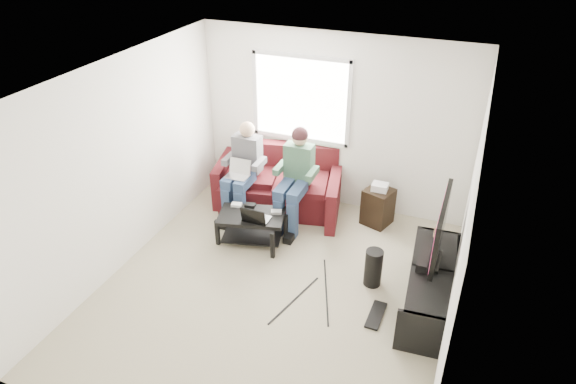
{
  "coord_description": "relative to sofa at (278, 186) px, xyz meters",
  "views": [
    {
      "loc": [
        1.92,
        -4.4,
        4.15
      ],
      "look_at": [
        -0.05,
        0.6,
        1.03
      ],
      "focal_mm": 32.0,
      "sensor_mm": 36.0,
      "label": 1
    }
  ],
  "objects": [
    {
      "name": "floor",
      "position": [
        0.69,
        -1.82,
        -0.33
      ],
      "size": [
        4.5,
        4.5,
        0.0
      ],
      "primitive_type": "plane",
      "color": "#B2A88A",
      "rests_on": "ground"
    },
    {
      "name": "ceiling",
      "position": [
        0.69,
        -1.82,
        2.27
      ],
      "size": [
        4.5,
        4.5,
        0.0
      ],
      "primitive_type": "plane",
      "rotation": [
        3.14,
        0.0,
        0.0
      ],
      "color": "white",
      "rests_on": "wall_back"
    },
    {
      "name": "wall_back",
      "position": [
        0.69,
        0.43,
        0.97
      ],
      "size": [
        4.5,
        0.0,
        4.5
      ],
      "primitive_type": "plane",
      "rotation": [
        1.57,
        0.0,
        0.0
      ],
      "color": "white",
      "rests_on": "floor"
    },
    {
      "name": "wall_front",
      "position": [
        0.69,
        -4.07,
        0.97
      ],
      "size": [
        4.5,
        0.0,
        4.5
      ],
      "primitive_type": "plane",
      "rotation": [
        -1.57,
        0.0,
        0.0
      ],
      "color": "white",
      "rests_on": "floor"
    },
    {
      "name": "wall_left",
      "position": [
        -1.31,
        -1.82,
        0.97
      ],
      "size": [
        0.0,
        4.5,
        4.5
      ],
      "primitive_type": "plane",
      "rotation": [
        1.57,
        0.0,
        1.57
      ],
      "color": "white",
      "rests_on": "floor"
    },
    {
      "name": "wall_right",
      "position": [
        2.69,
        -1.82,
        0.97
      ],
      "size": [
        0.0,
        4.5,
        4.5
      ],
      "primitive_type": "plane",
      "rotation": [
        1.57,
        0.0,
        -1.57
      ],
      "color": "white",
      "rests_on": "floor"
    },
    {
      "name": "window",
      "position": [
        0.19,
        0.41,
        1.27
      ],
      "size": [
        1.48,
        0.04,
        1.28
      ],
      "color": "white",
      "rests_on": "wall_back"
    },
    {
      "name": "sofa",
      "position": [
        0.0,
        0.0,
        0.0
      ],
      "size": [
        2.12,
        1.24,
        0.91
      ],
      "color": "#4F1319",
      "rests_on": "floor"
    },
    {
      "name": "person_left",
      "position": [
        -0.4,
        -0.35,
        0.43
      ],
      "size": [
        0.4,
        0.7,
        1.38
      ],
      "color": "navy",
      "rests_on": "sofa"
    },
    {
      "name": "person_right",
      "position": [
        0.4,
        -0.33,
        0.49
      ],
      "size": [
        0.4,
        0.71,
        1.42
      ],
      "color": "navy",
      "rests_on": "sofa"
    },
    {
      "name": "laptop_silver",
      "position": [
        -0.4,
        -0.53,
        0.42
      ],
      "size": [
        0.38,
        0.32,
        0.24
      ],
      "primitive_type": null,
      "rotation": [
        0.0,
        0.0,
        0.38
      ],
      "color": "silver",
      "rests_on": "person_left"
    },
    {
      "name": "coffee_table",
      "position": [
        0.03,
        -1.01,
        -0.01
      ],
      "size": [
        0.98,
        0.73,
        0.44
      ],
      "color": "black",
      "rests_on": "floor"
    },
    {
      "name": "laptop_black",
      "position": [
        0.15,
        -1.09,
        0.22
      ],
      "size": [
        0.4,
        0.34,
        0.24
      ],
      "primitive_type": null,
      "rotation": [
        0.0,
        0.0,
        0.35
      ],
      "color": "black",
      "rests_on": "coffee_table"
    },
    {
      "name": "controller_a",
      "position": [
        -0.25,
        -0.89,
        0.12
      ],
      "size": [
        0.16,
        0.12,
        0.04
      ],
      "primitive_type": "cube",
      "rotation": [
        0.0,
        0.0,
        0.22
      ],
      "color": "silver",
      "rests_on": "coffee_table"
    },
    {
      "name": "controller_b",
      "position": [
        -0.07,
        -0.83,
        0.12
      ],
      "size": [
        0.15,
        0.11,
        0.04
      ],
      "primitive_type": "cube",
      "rotation": [
        0.0,
        0.0,
        0.15
      ],
      "color": "black",
      "rests_on": "coffee_table"
    },
    {
      "name": "controller_c",
      "position": [
        0.33,
        -0.86,
        0.12
      ],
      "size": [
        0.16,
        0.14,
        0.04
      ],
      "primitive_type": "cube",
      "rotation": [
        0.0,
        0.0,
        0.38
      ],
      "color": "gray",
      "rests_on": "coffee_table"
    },
    {
      "name": "tv_stand",
      "position": [
        2.46,
        -1.42,
        -0.09
      ],
      "size": [
        0.6,
        1.65,
        0.54
      ],
      "color": "black",
      "rests_on": "floor"
    },
    {
      "name": "tv",
      "position": [
        2.46,
        -1.32,
        0.67
      ],
      "size": [
        0.12,
        1.1,
        0.81
      ],
      "color": "black",
      "rests_on": "tv_stand"
    },
    {
      "name": "soundbar",
      "position": [
        2.34,
        -1.32,
        0.26
      ],
      "size": [
        0.12,
        0.5,
        0.1
      ],
      "primitive_type": "cube",
      "color": "black",
      "rests_on": "tv_stand"
    },
    {
      "name": "drink_cup",
      "position": [
        2.41,
        -0.79,
        0.27
      ],
      "size": [
        0.08,
        0.08,
        0.12
      ],
      "primitive_type": "cylinder",
      "color": "#9D6443",
      "rests_on": "tv_stand"
    },
    {
      "name": "console_white",
      "position": [
        2.46,
        -1.82,
        -0.02
      ],
      "size": [
        0.3,
        0.22,
        0.06
      ],
      "primitive_type": "cube",
      "color": "silver",
      "rests_on": "tv_stand"
    },
    {
      "name": "console_grey",
      "position": [
        2.46,
        -1.12,
        -0.01
      ],
      "size": [
        0.34,
        0.26,
        0.08
      ],
      "primitive_type": "cube",
      "color": "gray",
      "rests_on": "tv_stand"
    },
    {
      "name": "console_black",
      "position": [
        2.46,
        -1.47,
        -0.01
      ],
      "size": [
        0.38,
        0.3,
        0.07
      ],
      "primitive_type": "cube",
      "color": "black",
      "rests_on": "tv_stand"
    },
    {
      "name": "subwoofer",
      "position": [
        1.77,
        -1.28,
        -0.09
      ],
      "size": [
        0.21,
        0.21,
        0.49
      ],
      "primitive_type": "cylinder",
      "color": "black",
      "rests_on": "floor"
    },
    {
      "name": "keyboard_floor",
      "position": [
        1.95,
        -1.82,
        -0.32
      ],
      "size": [
        0.17,
        0.47,
        0.03
      ],
      "primitive_type": "cube",
      "rotation": [
        0.0,
        0.0,
        -0.02
      ],
      "color": "black",
      "rests_on": "floor"
    },
    {
      "name": "end_table",
      "position": [
        1.52,
        0.07,
        -0.04
      ],
      "size": [
        0.37,
        0.37,
        0.65
      ],
      "color": "black",
      "rests_on": "floor"
    }
  ]
}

